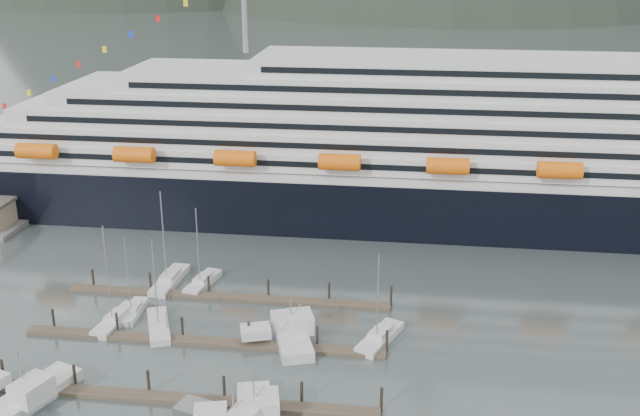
% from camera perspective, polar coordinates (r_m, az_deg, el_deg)
% --- Properties ---
extents(ground, '(1600.00, 1600.00, 0.00)m').
position_cam_1_polar(ground, '(97.01, -6.53, -11.27)').
color(ground, '#434E4F').
rests_on(ground, ground).
extents(cruise_ship, '(210.00, 30.40, 50.30)m').
position_cam_1_polar(cruise_ship, '(140.80, 10.70, 3.87)').
color(cruise_ship, black).
rests_on(cruise_ship, ground).
extents(dock_near, '(48.18, 2.28, 3.20)m').
position_cam_1_polar(dock_near, '(90.09, -11.22, -14.00)').
color(dock_near, '#46382D').
rests_on(dock_near, ground).
extents(dock_mid, '(48.18, 2.28, 3.20)m').
position_cam_1_polar(dock_mid, '(100.58, -8.89, -9.98)').
color(dock_mid, '#46382D').
rests_on(dock_mid, ground).
extents(dock_far, '(48.18, 2.28, 3.20)m').
position_cam_1_polar(dock_far, '(111.61, -7.06, -6.72)').
color(dock_far, '#46382D').
rests_on(dock_far, ground).
extents(sailboat_a, '(2.58, 7.80, 12.35)m').
position_cam_1_polar(sailboat_a, '(109.63, -14.04, -7.66)').
color(sailboat_a, '#B3B3B3').
rests_on(sailboat_a, ground).
extents(sailboat_b, '(3.80, 10.01, 15.12)m').
position_cam_1_polar(sailboat_b, '(107.87, -15.26, -8.24)').
color(sailboat_b, '#B3B3B3').
rests_on(sailboat_b, ground).
extents(sailboat_c, '(6.10, 9.95, 13.97)m').
position_cam_1_polar(sailboat_c, '(104.88, -12.20, -8.81)').
color(sailboat_c, '#B3B3B3').
rests_on(sailboat_c, ground).
extents(sailboat_e, '(3.35, 10.79, 15.79)m').
position_cam_1_polar(sailboat_e, '(117.70, -11.39, -5.44)').
color(sailboat_e, '#B3B3B3').
rests_on(sailboat_e, ground).
extents(sailboat_f, '(4.04, 9.02, 13.25)m').
position_cam_1_polar(sailboat_f, '(116.20, -8.93, -5.64)').
color(sailboat_f, '#B3B3B3').
rests_on(sailboat_f, ground).
extents(sailboat_h, '(6.25, 9.89, 13.24)m').
position_cam_1_polar(sailboat_h, '(100.06, 4.58, -9.87)').
color(sailboat_h, '#B3B3B3').
rests_on(sailboat_h, ground).
extents(trawler_a, '(11.64, 14.82, 7.91)m').
position_cam_1_polar(trawler_a, '(93.43, -21.67, -13.32)').
color(trawler_a, '#B3B3B3').
rests_on(trawler_a, ground).
extents(trawler_e, '(10.56, 12.99, 8.07)m').
position_cam_1_polar(trawler_e, '(99.78, -2.28, -9.54)').
color(trawler_e, '#B3B3B3').
rests_on(trawler_e, ground).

